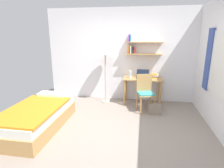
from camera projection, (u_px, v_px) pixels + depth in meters
name	position (u px, v px, depth m)	size (l,w,h in m)	color
ground_plane	(111.00, 132.00, 3.68)	(5.28, 5.28, 0.00)	gray
wall_back	(124.00, 55.00, 5.26)	(4.40, 0.27, 2.60)	white
bed	(37.00, 117.00, 3.78)	(0.96, 1.84, 0.54)	#B2844C
desk	(143.00, 83.00, 5.05)	(1.04, 0.53, 0.73)	#B2844C
desk_chair	(145.00, 91.00, 4.59)	(0.51, 0.49, 0.92)	#B2844C
standing_lamp	(105.00, 52.00, 4.96)	(0.44, 0.44, 1.60)	#B2A893
laptop	(143.00, 76.00, 5.02)	(0.34, 0.24, 0.22)	black
water_bottle	(130.00, 74.00, 4.99)	(0.07, 0.07, 0.20)	silver
book_stack	(155.00, 76.00, 5.00)	(0.17, 0.24, 0.11)	gold
handbag	(155.00, 109.00, 4.45)	(0.29, 0.13, 0.42)	gray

